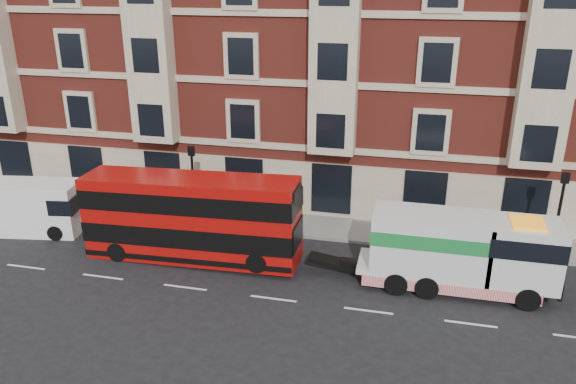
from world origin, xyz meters
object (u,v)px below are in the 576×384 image
Objects in this scene: double_decker_bus at (191,217)px; pedestrian at (160,204)px; box_van at (31,208)px; tow_truck at (457,251)px.

double_decker_bus is 5.47m from pedestrian.
double_decker_bus is 9.61m from box_van.
box_van is 3.49× the size of pedestrian.
tow_truck is 16.15m from pedestrian.
tow_truck is 1.49× the size of box_van.
tow_truck reaches higher than box_van.
double_decker_bus reaches higher than pedestrian.
pedestrian is at bearing 17.12° from box_van.
pedestrian is (5.93, 2.95, -0.40)m from box_van.
double_decker_bus is at bearing -15.21° from box_van.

